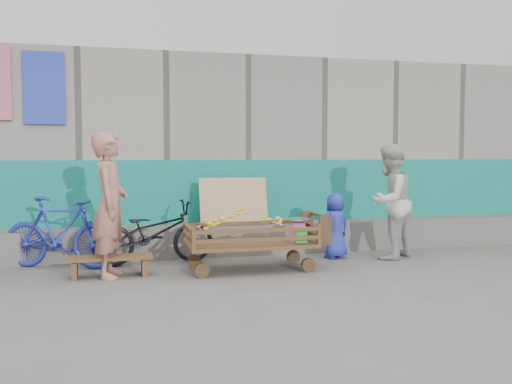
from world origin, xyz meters
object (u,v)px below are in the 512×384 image
object	(u,v)px
bench	(110,262)
banana_cart	(248,230)
bicycle_dark	(154,233)
vendor_man	(110,205)
bicycle_blue	(60,233)
woman	(389,201)
child	(335,226)

from	to	relation	value
bench	banana_cart	bearing A→B (deg)	-1.80
bench	bicycle_dark	bearing A→B (deg)	48.73
banana_cart	bicycle_dark	xyz separation A→B (m)	(-1.13, 0.72, -0.09)
vendor_man	bicycle_blue	size ratio (longest dim) A/B	1.13
bicycle_dark	bicycle_blue	size ratio (longest dim) A/B	1.05
banana_cart	vendor_man	xyz separation A→B (m)	(-1.70, 0.05, 0.36)
woman	banana_cart	bearing A→B (deg)	-24.68
bicycle_blue	bicycle_dark	bearing A→B (deg)	-66.89
banana_cart	bench	xyz separation A→B (m)	(-1.72, 0.05, -0.33)
child	vendor_man	bearing A→B (deg)	-9.32
banana_cart	vendor_man	bearing A→B (deg)	178.33
bench	vendor_man	distance (m)	0.69
bench	bicycle_blue	bearing A→B (deg)	132.29
vendor_man	bicycle_dark	distance (m)	0.99
bench	bicycle_blue	xyz separation A→B (m)	(-0.62, 0.68, 0.28)
child	bicycle_blue	size ratio (longest dim) A/B	0.60
banana_cart	bench	size ratio (longest dim) A/B	1.75
bench	child	size ratio (longest dim) A/B	1.09
banana_cart	woman	xyz separation A→B (m)	(2.15, 0.31, 0.30)
banana_cart	bicycle_blue	world-z (taller)	bicycle_blue
child	bicycle_dark	world-z (taller)	child
vendor_man	bicycle_dark	size ratio (longest dim) A/B	1.07
banana_cart	child	size ratio (longest dim) A/B	1.91
banana_cart	bicycle_blue	xyz separation A→B (m)	(-2.34, 0.74, -0.05)
bench	vendor_man	xyz separation A→B (m)	(0.01, -0.00, 0.69)
banana_cart	woman	world-z (taller)	woman
vendor_man	child	xyz separation A→B (m)	(3.11, 0.46, -0.41)
bench	bicycle_blue	world-z (taller)	bicycle_blue
bench	woman	bearing A→B (deg)	3.82
bench	child	xyz separation A→B (m)	(3.13, 0.46, 0.28)
bicycle_blue	bench	bearing A→B (deg)	-113.62
banana_cart	bicycle_dark	distance (m)	1.34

